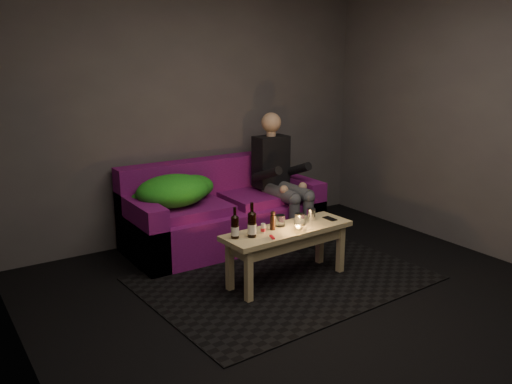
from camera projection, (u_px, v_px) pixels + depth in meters
floor at (339, 317)px, 3.93m from camera, size 4.50×4.50×0.00m
room at (304, 83)px, 3.89m from camera, size 4.50×4.50×4.50m
rug at (283, 278)px, 4.58m from camera, size 2.37×1.78×0.01m
sofa at (222, 215)px, 5.35m from camera, size 1.90×0.86×0.82m
green_blanket at (175, 191)px, 5.01m from camera, size 0.84×0.57×0.29m
person at (280, 175)px, 5.45m from camera, size 0.34×0.79×1.27m
coffee_table at (288, 238)px, 4.44m from camera, size 1.16×0.43×0.47m
beer_bottle_a at (235, 227)px, 4.16m from camera, size 0.06×0.06×0.25m
beer_bottle_b at (252, 224)px, 4.19m from camera, size 0.07×0.07×0.28m
salt_shaker at (263, 228)px, 4.30m from camera, size 0.04×0.04×0.08m
pepper_mill at (273, 223)px, 4.37m from camera, size 0.05×0.05×0.12m
tumbler_back at (280, 221)px, 4.46m from camera, size 0.10×0.10×0.09m
tealight at (298, 228)px, 4.34m from camera, size 0.06×0.06×0.05m
tumbler_front at (300, 220)px, 4.48m from camera, size 0.08×0.08×0.10m
steel_cup at (311, 214)px, 4.62m from camera, size 0.09×0.09×0.10m
smartphone at (330, 219)px, 4.66m from camera, size 0.07×0.13×0.01m
red_lighter at (272, 237)px, 4.19m from camera, size 0.04×0.08×0.01m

